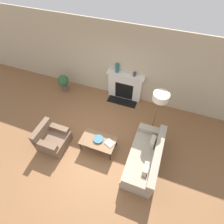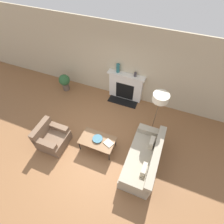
{
  "view_description": "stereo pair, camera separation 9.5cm",
  "coord_description": "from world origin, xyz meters",
  "px_view_note": "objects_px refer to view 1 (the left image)",
  "views": [
    {
      "loc": [
        1.55,
        -2.46,
        5.06
      ],
      "look_at": [
        0.15,
        1.27,
        0.45
      ],
      "focal_mm": 28.0,
      "sensor_mm": 36.0,
      "label": 1
    },
    {
      "loc": [
        1.64,
        -2.43,
        5.06
      ],
      "look_at": [
        0.15,
        1.27,
        0.45
      ],
      "focal_mm": 28.0,
      "sensor_mm": 36.0,
      "label": 2
    }
  ],
  "objects_px": {
    "fireplace": "(125,87)",
    "armchair_near": "(52,139)",
    "couch": "(145,158)",
    "mantel_vase_center_left": "(135,74)",
    "bowl": "(98,139)",
    "mantel_vase_left": "(117,68)",
    "book": "(110,143)",
    "potted_plant": "(63,82)",
    "coffee_table": "(98,141)",
    "floor_lamp": "(160,99)"
  },
  "relations": [
    {
      "from": "armchair_near",
      "to": "bowl",
      "type": "xyz_separation_m",
      "value": [
        1.44,
        0.42,
        0.18
      ]
    },
    {
      "from": "mantel_vase_left",
      "to": "armchair_near",
      "type": "bearing_deg",
      "value": -111.42
    },
    {
      "from": "armchair_near",
      "to": "mantel_vase_left",
      "type": "relative_size",
      "value": 2.58
    },
    {
      "from": "fireplace",
      "to": "potted_plant",
      "type": "bearing_deg",
      "value": -169.66
    },
    {
      "from": "mantel_vase_center_left",
      "to": "floor_lamp",
      "type": "bearing_deg",
      "value": -48.75
    },
    {
      "from": "armchair_near",
      "to": "mantel_vase_left",
      "type": "bearing_deg",
      "value": -21.42
    },
    {
      "from": "armchair_near",
      "to": "mantel_vase_left",
      "type": "xyz_separation_m",
      "value": [
        1.15,
        2.92,
        1.05
      ]
    },
    {
      "from": "book",
      "to": "floor_lamp",
      "type": "bearing_deg",
      "value": 72.71
    },
    {
      "from": "couch",
      "to": "bowl",
      "type": "distance_m",
      "value": 1.51
    },
    {
      "from": "armchair_near",
      "to": "floor_lamp",
      "type": "distance_m",
      "value": 3.57
    },
    {
      "from": "fireplace",
      "to": "floor_lamp",
      "type": "xyz_separation_m",
      "value": [
        1.41,
        -1.22,
        0.94
      ]
    },
    {
      "from": "bowl",
      "to": "mantel_vase_center_left",
      "type": "bearing_deg",
      "value": 81.61
    },
    {
      "from": "coffee_table",
      "to": "book",
      "type": "xyz_separation_m",
      "value": [
        0.37,
        0.01,
        0.04
      ]
    },
    {
      "from": "couch",
      "to": "mantel_vase_center_left",
      "type": "xyz_separation_m",
      "value": [
        -1.13,
        2.52,
        0.94
      ]
    },
    {
      "from": "fireplace",
      "to": "mantel_vase_left",
      "type": "relative_size",
      "value": 4.28
    },
    {
      "from": "fireplace",
      "to": "coffee_table",
      "type": "relative_size",
      "value": 1.31
    },
    {
      "from": "bowl",
      "to": "potted_plant",
      "type": "xyz_separation_m",
      "value": [
        -2.45,
        2.04,
        -0.04
      ]
    },
    {
      "from": "couch",
      "to": "armchair_near",
      "type": "height_order",
      "value": "couch"
    },
    {
      "from": "coffee_table",
      "to": "bowl",
      "type": "relative_size",
      "value": 3.49
    },
    {
      "from": "bowl",
      "to": "mantel_vase_left",
      "type": "relative_size",
      "value": 0.94
    },
    {
      "from": "book",
      "to": "bowl",
      "type": "bearing_deg",
      "value": -157.52
    },
    {
      "from": "armchair_near",
      "to": "coffee_table",
      "type": "height_order",
      "value": "armchair_near"
    },
    {
      "from": "mantel_vase_center_left",
      "to": "book",
      "type": "bearing_deg",
      "value": -89.95
    },
    {
      "from": "couch",
      "to": "bowl",
      "type": "bearing_deg",
      "value": -90.56
    },
    {
      "from": "couch",
      "to": "mantel_vase_center_left",
      "type": "height_order",
      "value": "mantel_vase_center_left"
    },
    {
      "from": "coffee_table",
      "to": "book",
      "type": "distance_m",
      "value": 0.37
    },
    {
      "from": "couch",
      "to": "bowl",
      "type": "xyz_separation_m",
      "value": [
        -1.5,
        0.01,
        0.17
      ]
    },
    {
      "from": "couch",
      "to": "armchair_near",
      "type": "xyz_separation_m",
      "value": [
        -2.94,
        -0.4,
        -0.01
      ]
    },
    {
      "from": "fireplace",
      "to": "armchair_near",
      "type": "relative_size",
      "value": 1.66
    },
    {
      "from": "mantel_vase_left",
      "to": "potted_plant",
      "type": "height_order",
      "value": "mantel_vase_left"
    },
    {
      "from": "coffee_table",
      "to": "book",
      "type": "height_order",
      "value": "book"
    },
    {
      "from": "book",
      "to": "floor_lamp",
      "type": "xyz_separation_m",
      "value": [
        1.08,
        1.28,
        1.06
      ]
    },
    {
      "from": "bowl",
      "to": "floor_lamp",
      "type": "relative_size",
      "value": 0.18
    },
    {
      "from": "fireplace",
      "to": "bowl",
      "type": "height_order",
      "value": "fireplace"
    },
    {
      "from": "bowl",
      "to": "mantel_vase_center_left",
      "type": "xyz_separation_m",
      "value": [
        0.37,
        2.51,
        0.77
      ]
    },
    {
      "from": "couch",
      "to": "bowl",
      "type": "relative_size",
      "value": 6.31
    },
    {
      "from": "couch",
      "to": "mantel_vase_center_left",
      "type": "bearing_deg",
      "value": -155.8
    },
    {
      "from": "couch",
      "to": "coffee_table",
      "type": "relative_size",
      "value": 1.81
    },
    {
      "from": "couch",
      "to": "floor_lamp",
      "type": "height_order",
      "value": "floor_lamp"
    },
    {
      "from": "fireplace",
      "to": "book",
      "type": "distance_m",
      "value": 2.52
    },
    {
      "from": "couch",
      "to": "mantel_vase_left",
      "type": "distance_m",
      "value": 3.26
    },
    {
      "from": "bowl",
      "to": "mantel_vase_left",
      "type": "distance_m",
      "value": 2.67
    },
    {
      "from": "couch",
      "to": "floor_lamp",
      "type": "bearing_deg",
      "value": -177.72
    },
    {
      "from": "fireplace",
      "to": "mantel_vase_center_left",
      "type": "xyz_separation_m",
      "value": [
        0.32,
        0.01,
        0.67
      ]
    },
    {
      "from": "potted_plant",
      "to": "coffee_table",
      "type": "bearing_deg",
      "value": -39.95
    },
    {
      "from": "book",
      "to": "potted_plant",
      "type": "bearing_deg",
      "value": 167.09
    },
    {
      "from": "fireplace",
      "to": "couch",
      "type": "distance_m",
      "value": 2.91
    },
    {
      "from": "bowl",
      "to": "fireplace",
      "type": "bearing_deg",
      "value": 88.93
    },
    {
      "from": "couch",
      "to": "potted_plant",
      "type": "height_order",
      "value": "couch"
    },
    {
      "from": "armchair_near",
      "to": "mantel_vase_left",
      "type": "height_order",
      "value": "mantel_vase_left"
    }
  ]
}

